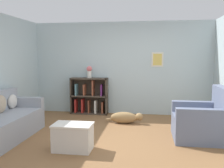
% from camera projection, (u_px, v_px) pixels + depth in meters
% --- Properties ---
extents(ground_plane, '(14.00, 14.00, 0.00)m').
position_uv_depth(ground_plane, '(109.00, 138.00, 5.03)').
color(ground_plane, brown).
extents(wall_back, '(5.60, 0.13, 2.60)m').
position_uv_depth(wall_back, '(122.00, 68.00, 7.10)').
color(wall_back, silver).
rests_on(wall_back, ground_plane).
extents(couch, '(0.81, 1.94, 0.92)m').
position_uv_depth(couch, '(2.00, 122.00, 4.89)').
color(couch, '#9399A3').
rests_on(couch, ground_plane).
extents(bookshelf, '(1.05, 0.31, 1.03)m').
position_uv_depth(bookshelf, '(89.00, 97.00, 7.13)').
color(bookshelf, '#42382D').
rests_on(bookshelf, ground_plane).
extents(recliner_chair, '(1.01, 0.95, 1.05)m').
position_uv_depth(recliner_chair, '(203.00, 121.00, 4.91)').
color(recliner_chair, slate).
rests_on(recliner_chair, ground_plane).
extents(coffee_table, '(0.68, 0.44, 0.47)m').
position_uv_depth(coffee_table, '(73.00, 136.00, 4.35)').
color(coffee_table, silver).
rests_on(coffee_table, ground_plane).
extents(dog, '(0.94, 0.25, 0.28)m').
position_uv_depth(dog, '(125.00, 117.00, 6.11)').
color(dog, '#9E7A4C').
rests_on(dog, ground_plane).
extents(vase, '(0.15, 0.15, 0.34)m').
position_uv_depth(vase, '(89.00, 71.00, 7.02)').
color(vase, silver).
rests_on(vase, bookshelf).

